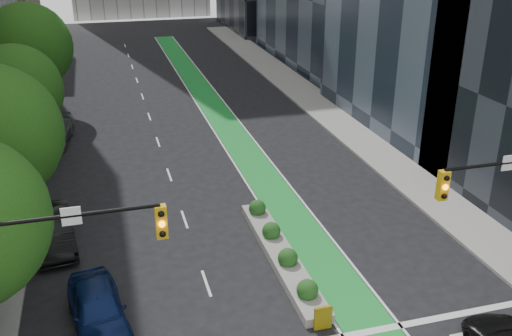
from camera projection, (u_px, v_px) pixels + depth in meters
sidewalk_left at (20, 149)px, 39.12m from camera, size 3.60×90.00×0.15m
sidewalk_right at (338, 120)px, 44.95m from camera, size 3.60×90.00×0.15m
bike_lane_paint at (216, 111)px, 47.23m from camera, size 2.20×70.00×0.01m
tree_midfar at (16, 90)px, 34.74m from camera, size 5.60×5.60×7.76m
tree_far at (28, 47)px, 43.29m from camera, size 6.60×6.60×9.00m
signal_left at (25, 285)px, 16.32m from camera, size 6.14×0.51×7.20m
median_planter at (281, 251)px, 26.32m from camera, size 1.20×10.26×1.10m
parked_car_left_near at (98, 309)px, 21.64m from camera, size 2.63×5.13×1.67m
parked_car_left_mid at (53, 230)px, 27.22m from camera, size 2.43×5.35×1.70m
parked_car_left_far at (55, 133)px, 40.14m from camera, size 2.69×5.33×1.48m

